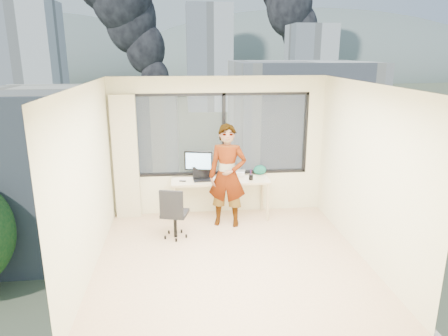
{
  "coord_description": "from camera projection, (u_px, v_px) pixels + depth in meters",
  "views": [
    {
      "loc": [
        -0.69,
        -5.57,
        3.03
      ],
      "look_at": [
        0.0,
        1.0,
        1.15
      ],
      "focal_mm": 33.01,
      "sensor_mm": 36.0,
      "label": 1
    }
  ],
  "objects": [
    {
      "name": "floor",
      "position": [
        231.0,
        259.0,
        6.23
      ],
      "size": [
        4.0,
        4.0,
        0.01
      ],
      "primitive_type": "cube",
      "color": "#DBB78E",
      "rests_on": "ground"
    },
    {
      "name": "ceiling",
      "position": [
        232.0,
        84.0,
        5.52
      ],
      "size": [
        4.0,
        4.0,
        0.01
      ],
      "primitive_type": "cube",
      "color": "white",
      "rests_on": "ground"
    },
    {
      "name": "wall_front",
      "position": [
        256.0,
        238.0,
        3.96
      ],
      "size": [
        4.0,
        0.01,
        2.6
      ],
      "primitive_type": "cube",
      "color": "beige",
      "rests_on": "ground"
    },
    {
      "name": "wall_left",
      "position": [
        87.0,
        181.0,
        5.67
      ],
      "size": [
        0.01,
        4.0,
        2.6
      ],
      "primitive_type": "cube",
      "color": "beige",
      "rests_on": "ground"
    },
    {
      "name": "wall_right",
      "position": [
        366.0,
        173.0,
        6.07
      ],
      "size": [
        0.01,
        4.0,
        2.6
      ],
      "primitive_type": "cube",
      "color": "beige",
      "rests_on": "ground"
    },
    {
      "name": "window_wall",
      "position": [
        221.0,
        134.0,
        7.73
      ],
      "size": [
        3.3,
        0.16,
        1.55
      ],
      "primitive_type": null,
      "color": "black",
      "rests_on": "ground"
    },
    {
      "name": "curtain",
      "position": [
        126.0,
        158.0,
        7.54
      ],
      "size": [
        0.45,
        0.14,
        2.3
      ],
      "primitive_type": "cube",
      "color": "beige",
      "rests_on": "floor"
    },
    {
      "name": "desk",
      "position": [
        220.0,
        198.0,
        7.71
      ],
      "size": [
        1.8,
        0.6,
        0.75
      ],
      "primitive_type": "cube",
      "color": "tan",
      "rests_on": "floor"
    },
    {
      "name": "chair",
      "position": [
        175.0,
        212.0,
        6.85
      ],
      "size": [
        0.56,
        0.56,
        0.91
      ],
      "primitive_type": null,
      "rotation": [
        0.0,
        0.0,
        -0.26
      ],
      "color": "black",
      "rests_on": "floor"
    },
    {
      "name": "person",
      "position": [
        227.0,
        176.0,
        7.24
      ],
      "size": [
        0.76,
        0.59,
        1.83
      ],
      "primitive_type": "imported",
      "rotation": [
        0.0,
        0.0,
        -0.25
      ],
      "color": "#2D2D33",
      "rests_on": "floor"
    },
    {
      "name": "monitor",
      "position": [
        199.0,
        165.0,
        7.58
      ],
      "size": [
        0.54,
        0.22,
        0.52
      ],
      "primitive_type": null,
      "rotation": [
        0.0,
        0.0,
        -0.22
      ],
      "color": "black",
      "rests_on": "desk"
    },
    {
      "name": "game_console",
      "position": [
        237.0,
        173.0,
        7.88
      ],
      "size": [
        0.35,
        0.32,
        0.07
      ],
      "primitive_type": "cube",
      "rotation": [
        0.0,
        0.0,
        -0.27
      ],
      "color": "white",
      "rests_on": "desk"
    },
    {
      "name": "laptop",
      "position": [
        202.0,
        175.0,
        7.51
      ],
      "size": [
        0.35,
        0.37,
        0.21
      ],
      "primitive_type": null,
      "rotation": [
        0.0,
        0.0,
        0.09
      ],
      "color": "black",
      "rests_on": "desk"
    },
    {
      "name": "cellphone",
      "position": [
        183.0,
        181.0,
        7.48
      ],
      "size": [
        0.13,
        0.09,
        0.01
      ],
      "primitive_type": "cube",
      "rotation": [
        0.0,
        0.0,
        -0.33
      ],
      "color": "black",
      "rests_on": "desk"
    },
    {
      "name": "pen_cup",
      "position": [
        251.0,
        177.0,
        7.56
      ],
      "size": [
        0.1,
        0.1,
        0.1
      ],
      "primitive_type": "cylinder",
      "rotation": [
        0.0,
        0.0,
        -0.26
      ],
      "color": "black",
      "rests_on": "desk"
    },
    {
      "name": "handbag",
      "position": [
        260.0,
        170.0,
        7.86
      ],
      "size": [
        0.26,
        0.16,
        0.19
      ],
      "primitive_type": "ellipsoid",
      "rotation": [
        0.0,
        0.0,
        -0.16
      ],
      "color": "#0D5346",
      "rests_on": "desk"
    },
    {
      "name": "exterior_ground",
      "position": [
        183.0,
        109.0,
        124.85
      ],
      "size": [
        400.0,
        400.0,
        0.04
      ],
      "primitive_type": "cube",
      "color": "#515B3D",
      "rests_on": "ground"
    },
    {
      "name": "near_bldg_a",
      "position": [
        87.0,
        170.0,
        35.94
      ],
      "size": [
        16.0,
        12.0,
        14.0
      ],
      "primitive_type": "cube",
      "color": "#F1E9CA",
      "rests_on": "exterior_ground"
    },
    {
      "name": "near_bldg_b",
      "position": [
        297.0,
        136.0,
        45.43
      ],
      "size": [
        14.0,
        13.0,
        16.0
      ],
      "primitive_type": "cube",
      "color": "white",
      "rests_on": "exterior_ground"
    },
    {
      "name": "far_tower_a",
      "position": [
        28.0,
        65.0,
        93.59
      ],
      "size": [
        14.0,
        14.0,
        28.0
      ],
      "primitive_type": "cube",
      "color": "silver",
      "rests_on": "exterior_ground"
    },
    {
      "name": "far_tower_b",
      "position": [
        209.0,
        58.0,
        121.55
      ],
      "size": [
        13.0,
        13.0,
        30.0
      ],
      "primitive_type": "cube",
      "color": "silver",
      "rests_on": "exterior_ground"
    },
    {
      "name": "far_tower_c",
      "position": [
        310.0,
        63.0,
        144.95
      ],
      "size": [
        15.0,
        15.0,
        26.0
      ],
      "primitive_type": "cube",
      "color": "silver",
      "rests_on": "exterior_ground"
    },
    {
      "name": "far_tower_d",
      "position": [
        10.0,
        69.0,
        144.52
      ],
      "size": [
        16.0,
        14.0,
        22.0
      ],
      "primitive_type": "cube",
      "color": "silver",
      "rests_on": "exterior_ground"
    },
    {
      "name": "hill_a",
      "position": [
        18.0,
        75.0,
        304.13
      ],
      "size": [
        288.0,
        216.0,
        90.0
      ],
      "primitive_type": "ellipsoid",
      "color": "slate",
      "rests_on": "exterior_ground"
    },
    {
      "name": "hill_b",
      "position": [
        307.0,
        74.0,
        326.22
      ],
      "size": [
        300.0,
        220.0,
        96.0
      ],
      "primitive_type": "ellipsoid",
      "color": "slate",
      "rests_on": "exterior_ground"
    },
    {
      "name": "tree_b",
      "position": [
        258.0,
        254.0,
        26.45
      ],
      "size": [
        7.6,
        7.6,
        9.0
      ],
      "primitive_type": null,
      "color": "#1B531E",
      "rests_on": "exterior_ground"
    },
    {
      "name": "tree_c",
      "position": [
        373.0,
        156.0,
        49.16
      ],
      "size": [
        8.4,
        8.4,
        10.0
      ],
      "primitive_type": null,
      "color": "#1B531E",
      "rests_on": "exterior_ground"
    }
  ]
}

